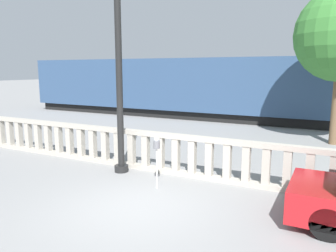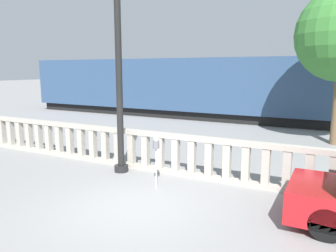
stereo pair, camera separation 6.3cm
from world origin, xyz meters
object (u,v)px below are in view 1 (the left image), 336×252
lamppost (119,54)px  train_near (177,87)px  train_far (286,83)px  parking_meter (157,147)px

lamppost → train_near: lamppost is taller
lamppost → train_far: size_ratio=0.31×
lamppost → parking_meter: bearing=-24.8°
parking_meter → lamppost: bearing=155.2°
lamppost → train_far: lamppost is taller
train_near → train_far: (5.74, 8.54, 0.01)m
lamppost → train_far: (2.08, 20.14, -1.55)m
lamppost → train_near: bearing=107.5°
lamppost → parking_meter: size_ratio=4.93×
parking_meter → train_far: (0.39, 20.92, 0.87)m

